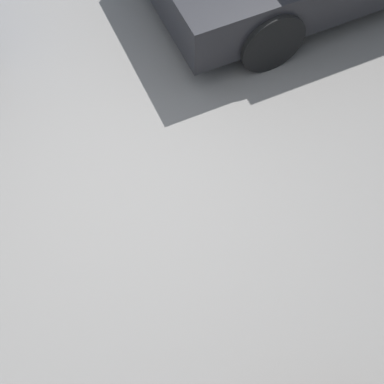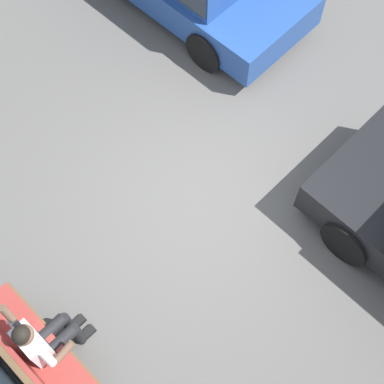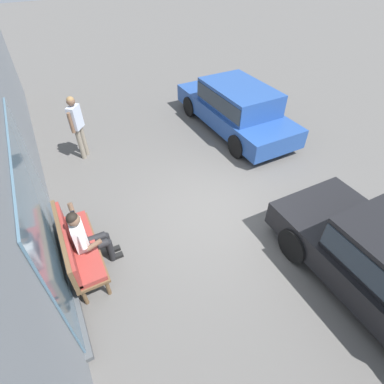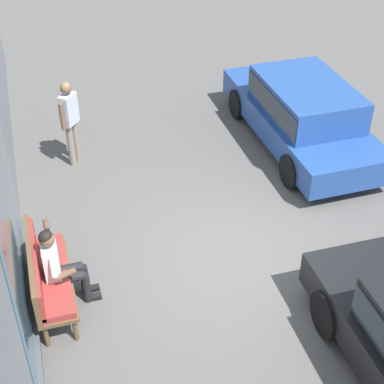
{
  "view_description": "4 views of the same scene",
  "coord_description": "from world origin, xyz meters",
  "px_view_note": "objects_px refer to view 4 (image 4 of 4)",
  "views": [
    {
      "loc": [
        0.61,
        2.6,
        4.46
      ],
      "look_at": [
        -0.26,
        0.71,
        0.77
      ],
      "focal_mm": 55.0,
      "sensor_mm": 36.0,
      "label": 1
    },
    {
      "loc": [
        -2.31,
        2.6,
        7.07
      ],
      "look_at": [
        -0.14,
        0.38,
        1.02
      ],
      "focal_mm": 55.0,
      "sensor_mm": 36.0,
      "label": 2
    },
    {
      "loc": [
        -4.0,
        2.6,
        4.77
      ],
      "look_at": [
        -0.22,
        0.64,
        1.03
      ],
      "focal_mm": 28.0,
      "sensor_mm": 36.0,
      "label": 3
    },
    {
      "loc": [
        -6.44,
        2.6,
        6.44
      ],
      "look_at": [
        0.52,
        0.54,
        1.08
      ],
      "focal_mm": 55.0,
      "sensor_mm": 36.0,
      "label": 4
    }
  ],
  "objects_px": {
    "parked_car_mid": "(303,111)",
    "person_on_phone": "(59,265)",
    "pedestrian_standing": "(70,117)",
    "bench": "(44,273)"
  },
  "relations": [
    {
      "from": "parked_car_mid",
      "to": "pedestrian_standing",
      "type": "distance_m",
      "value": 4.57
    },
    {
      "from": "person_on_phone",
      "to": "pedestrian_standing",
      "type": "height_order",
      "value": "pedestrian_standing"
    },
    {
      "from": "bench",
      "to": "pedestrian_standing",
      "type": "relative_size",
      "value": 1.01
    },
    {
      "from": "pedestrian_standing",
      "to": "bench",
      "type": "bearing_deg",
      "value": 166.77
    },
    {
      "from": "parked_car_mid",
      "to": "pedestrian_standing",
      "type": "height_order",
      "value": "pedestrian_standing"
    },
    {
      "from": "bench",
      "to": "person_on_phone",
      "type": "height_order",
      "value": "person_on_phone"
    },
    {
      "from": "bench",
      "to": "person_on_phone",
      "type": "xyz_separation_m",
      "value": [
        -0.02,
        -0.22,
        0.13
      ]
    },
    {
      "from": "parked_car_mid",
      "to": "person_on_phone",
      "type": "bearing_deg",
      "value": 120.53
    },
    {
      "from": "person_on_phone",
      "to": "bench",
      "type": "bearing_deg",
      "value": 84.02
    },
    {
      "from": "bench",
      "to": "pedestrian_standing",
      "type": "bearing_deg",
      "value": -13.23
    }
  ]
}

